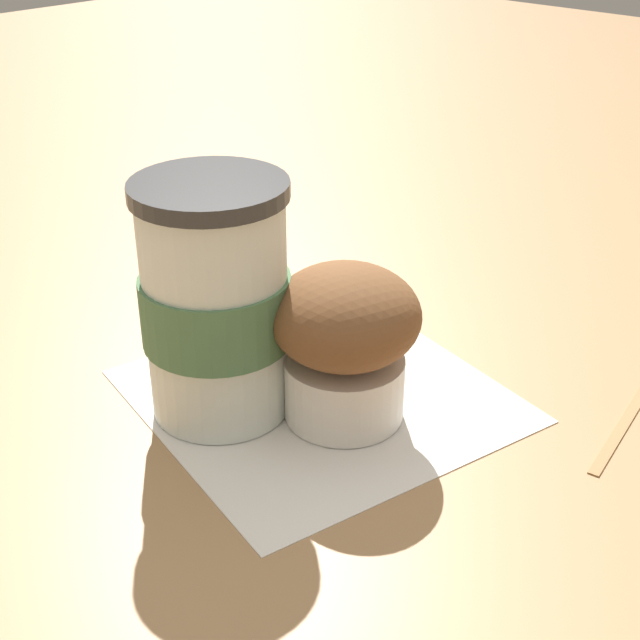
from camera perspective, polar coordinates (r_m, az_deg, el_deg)
ground_plane at (r=0.60m, az=0.00°, el=-4.91°), size 3.00×3.00×0.00m
paper_napkin at (r=0.60m, az=0.00°, el=-4.85°), size 0.27×0.27×0.00m
coffee_cup at (r=0.55m, az=-6.69°, el=1.16°), size 0.09×0.09×0.15m
muffin at (r=0.55m, az=1.60°, el=-1.17°), size 0.09×0.09×0.10m
banana at (r=0.66m, az=-1.29°, el=0.45°), size 0.08×0.16×0.04m
wooden_stirrer at (r=0.60m, az=18.71°, el=-6.58°), size 0.11×0.03×0.00m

